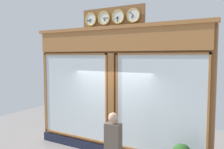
# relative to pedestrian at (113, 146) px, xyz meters

# --- Properties ---
(shop_facade) EXTENTS (5.55, 0.42, 4.32)m
(shop_facade) POSITION_rel_pedestrian_xyz_m (0.77, -1.43, 1.00)
(shop_facade) COLOR brown
(shop_facade) RESTS_ON ground_plane
(pedestrian) EXTENTS (0.37, 0.23, 1.69)m
(pedestrian) POSITION_rel_pedestrian_xyz_m (0.00, 0.00, 0.00)
(pedestrian) COLOR #312A24
(pedestrian) RESTS_ON ground_plane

